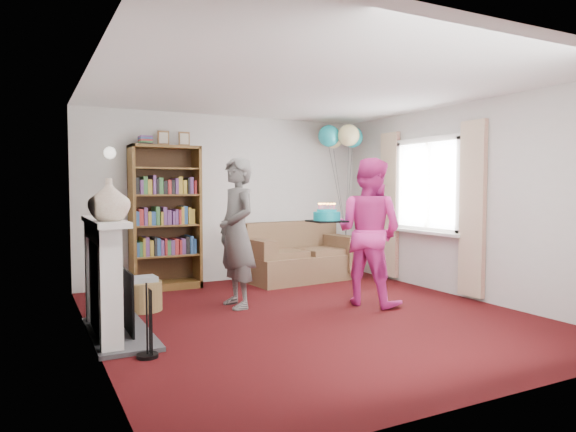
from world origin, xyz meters
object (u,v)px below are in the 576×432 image
sofa (298,258)px  person_striped (237,233)px  person_magenta (369,232)px  bookcase (165,219)px  birthday_cake (327,216)px

sofa → person_striped: (-1.51, -1.29, 0.55)m
person_magenta → person_striped: bearing=41.4°
bookcase → person_striped: bookcase is taller
person_striped → person_magenta: bearing=64.8°
sofa → person_striped: 2.06m
sofa → person_magenta: size_ratio=0.94×
bookcase → person_magenta: (1.96, -2.11, -0.09)m
sofa → birthday_cake: 2.00m
person_striped → person_magenta: (1.48, -0.59, 0.00)m
bookcase → person_magenta: size_ratio=1.25×
sofa → person_striped: bearing=-144.9°
birthday_cake → person_striped: bearing=152.9°
sofa → person_magenta: person_magenta is taller
sofa → bookcase: bearing=167.9°
bookcase → person_striped: 1.60m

